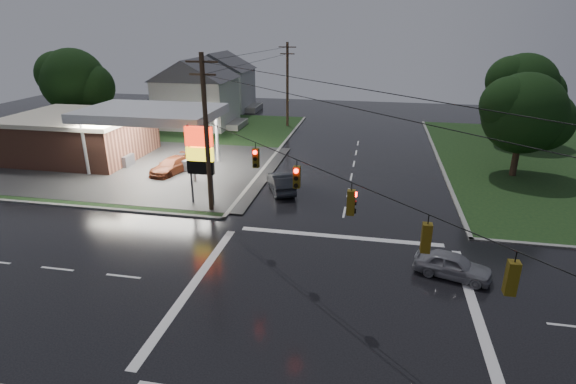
% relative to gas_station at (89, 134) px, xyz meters
% --- Properties ---
extents(ground, '(120.00, 120.00, 0.00)m').
position_rel_gas_station_xyz_m(ground, '(25.68, -19.70, -2.55)').
color(ground, black).
rests_on(ground, ground).
extents(grass_nw, '(36.00, 36.00, 0.08)m').
position_rel_gas_station_xyz_m(grass_nw, '(-0.32, 6.30, -2.51)').
color(grass_nw, black).
rests_on(grass_nw, ground).
extents(gas_station, '(26.20, 18.00, 5.60)m').
position_rel_gas_station_xyz_m(gas_station, '(0.00, 0.00, 0.00)').
color(gas_station, '#2D2D2D').
rests_on(gas_station, ground).
extents(pylon_sign, '(2.00, 0.35, 6.00)m').
position_rel_gas_station_xyz_m(pylon_sign, '(15.18, -9.20, 1.46)').
color(pylon_sign, '#59595E').
rests_on(pylon_sign, ground).
extents(utility_pole_nw, '(2.20, 0.32, 11.00)m').
position_rel_gas_station_xyz_m(utility_pole_nw, '(16.18, -10.20, 3.17)').
color(utility_pole_nw, '#382619').
rests_on(utility_pole_nw, ground).
extents(utility_pole_n, '(2.20, 0.32, 10.50)m').
position_rel_gas_station_xyz_m(utility_pole_n, '(16.18, 18.30, 2.92)').
color(utility_pole_n, '#382619').
rests_on(utility_pole_n, ground).
extents(traffic_signals, '(26.87, 26.87, 1.47)m').
position_rel_gas_station_xyz_m(traffic_signals, '(25.69, -19.72, 3.93)').
color(traffic_signals, black).
rests_on(traffic_signals, ground).
extents(house_near, '(11.05, 8.48, 8.60)m').
position_rel_gas_station_xyz_m(house_near, '(4.73, 16.30, 1.86)').
color(house_near, silver).
rests_on(house_near, ground).
extents(house_far, '(11.05, 8.48, 8.60)m').
position_rel_gas_station_xyz_m(house_far, '(3.73, 28.30, 1.86)').
color(house_far, silver).
rests_on(house_far, ground).
extents(tree_nw_behind, '(8.93, 7.60, 10.00)m').
position_rel_gas_station_xyz_m(tree_nw_behind, '(-8.17, 10.29, 3.63)').
color(tree_nw_behind, black).
rests_on(tree_nw_behind, ground).
extents(tree_ne_near, '(7.99, 6.80, 8.98)m').
position_rel_gas_station_xyz_m(tree_ne_near, '(39.82, 2.29, 3.01)').
color(tree_ne_near, black).
rests_on(tree_ne_near, ground).
extents(tree_ne_far, '(8.46, 7.20, 9.80)m').
position_rel_gas_station_xyz_m(tree_ne_far, '(42.83, 14.29, 3.63)').
color(tree_ne_far, black).
rests_on(tree_ne_far, ground).
extents(car_north, '(3.30, 4.90, 1.53)m').
position_rel_gas_station_xyz_m(car_north, '(20.31, -5.35, -1.78)').
color(car_north, black).
rests_on(car_north, ground).
extents(car_crossing, '(4.29, 2.72, 1.36)m').
position_rel_gas_station_xyz_m(car_crossing, '(31.99, -16.30, -1.87)').
color(car_crossing, gray).
rests_on(car_crossing, ground).
extents(car_pump, '(3.22, 5.22, 1.41)m').
position_rel_gas_station_xyz_m(car_pump, '(9.74, -2.72, -1.84)').
color(car_pump, maroon).
rests_on(car_pump, ground).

